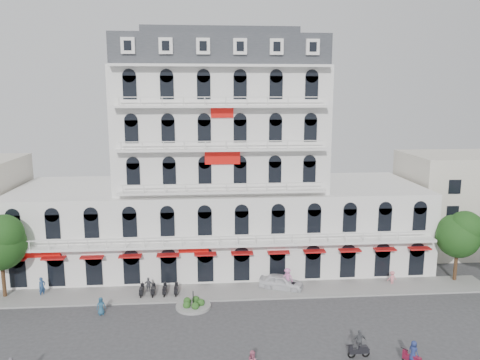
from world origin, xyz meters
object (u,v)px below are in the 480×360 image
at_px(parked_car, 281,282).
at_px(rider_east, 413,354).
at_px(rider_center, 287,279).
at_px(rider_northeast, 359,344).

height_order(parked_car, rider_east, rider_east).
xyz_separation_m(parked_car, rider_center, (0.53, -0.43, 0.51)).
relative_size(parked_car, rider_east, 2.19).
bearing_deg(rider_northeast, rider_center, -78.06).
xyz_separation_m(rider_east, rider_northeast, (-3.44, 1.46, 0.13)).
xyz_separation_m(rider_east, rider_center, (-6.61, 13.67, 0.28)).
distance_m(rider_northeast, rider_center, 12.61).
bearing_deg(rider_east, parked_car, -5.50).
relative_size(parked_car, rider_northeast, 1.98).
bearing_deg(rider_northeast, rider_east, 154.40).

